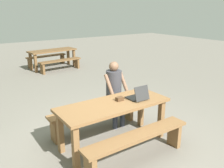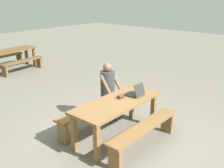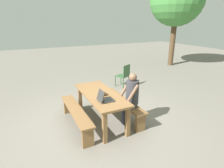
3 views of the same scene
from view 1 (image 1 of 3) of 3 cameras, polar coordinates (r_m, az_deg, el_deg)
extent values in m
plane|color=slate|center=(4.40, 0.38, -13.89)|extent=(30.00, 30.00, 0.00)
cube|color=brown|center=(4.06, 0.40, -4.90)|extent=(1.93, 0.76, 0.05)
cube|color=brown|center=(3.64, -8.61, -14.76)|extent=(0.09, 0.09, 0.72)
cube|color=brown|center=(4.54, 11.51, -8.05)|extent=(0.09, 0.09, 0.72)
cube|color=brown|center=(4.08, -12.12, -11.16)|extent=(0.09, 0.09, 0.72)
cube|color=brown|center=(4.90, 6.87, -5.85)|extent=(0.09, 0.09, 0.72)
cube|color=brown|center=(3.73, 6.13, -12.05)|extent=(1.85, 0.30, 0.05)
cube|color=brown|center=(4.37, 14.50, -11.45)|extent=(0.08, 0.24, 0.43)
cube|color=brown|center=(4.67, -4.10, -5.72)|extent=(1.85, 0.30, 0.05)
cube|color=brown|center=(4.46, -13.40, -10.75)|extent=(0.08, 0.24, 0.43)
cube|color=brown|center=(5.19, 3.89, -6.12)|extent=(0.08, 0.24, 0.43)
cube|color=#2D2D2D|center=(4.29, 5.59, -3.24)|extent=(0.29, 0.25, 0.02)
cube|color=#2D2D2D|center=(4.13, 7.09, -2.21)|extent=(0.29, 0.09, 0.24)
cube|color=#0F1933|center=(4.13, 7.03, -2.16)|extent=(0.27, 0.08, 0.22)
cube|color=#4C331E|center=(4.15, 1.82, -3.54)|extent=(0.13, 0.09, 0.07)
cylinder|color=#333847|center=(4.79, 0.75, -7.86)|extent=(0.10, 0.10, 0.48)
cylinder|color=#333847|center=(4.89, 2.49, -7.35)|extent=(0.10, 0.10, 0.48)
cube|color=#333847|center=(4.80, 1.03, -4.22)|extent=(0.28, 0.28, 0.12)
cylinder|color=#333338|center=(4.76, 0.42, -0.21)|extent=(0.31, 0.31, 0.58)
cylinder|color=brown|center=(4.57, -0.65, -0.35)|extent=(0.07, 0.32, 0.41)
cylinder|color=brown|center=(4.77, 2.82, 0.36)|extent=(0.07, 0.32, 0.41)
sphere|color=brown|center=(4.66, 0.43, 4.18)|extent=(0.19, 0.19, 0.19)
cube|color=brown|center=(9.88, -13.93, 7.71)|extent=(1.91, 0.84, 0.05)
cube|color=brown|center=(9.41, -17.63, 4.64)|extent=(0.10, 0.10, 0.69)
cube|color=brown|center=(10.13, -8.99, 6.10)|extent=(0.10, 0.10, 0.69)
cube|color=brown|center=(9.83, -18.70, 5.06)|extent=(0.10, 0.10, 0.69)
cube|color=brown|center=(10.53, -10.32, 6.45)|extent=(0.10, 0.10, 0.69)
cube|color=brown|center=(9.41, -12.15, 5.47)|extent=(1.69, 0.46, 0.05)
cube|color=brown|center=(9.14, -16.11, 3.45)|extent=(0.10, 0.25, 0.39)
cube|color=brown|center=(9.80, -8.29, 4.86)|extent=(0.10, 0.25, 0.39)
cube|color=brown|center=(10.47, -15.29, 6.42)|extent=(1.69, 0.46, 0.05)
cube|color=brown|center=(10.23, -18.91, 4.62)|extent=(0.10, 0.25, 0.39)
cube|color=brown|center=(10.83, -11.68, 5.85)|extent=(0.10, 0.25, 0.39)
camera|label=2|loc=(1.52, -122.21, 7.83)|focal=42.68mm
camera|label=3|loc=(6.20, 43.30, 14.36)|focal=29.28mm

